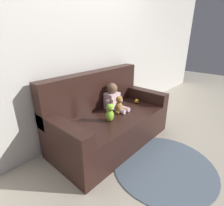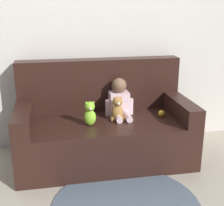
{
  "view_description": "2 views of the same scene",
  "coord_description": "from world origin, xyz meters",
  "px_view_note": "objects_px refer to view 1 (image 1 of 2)",
  "views": [
    {
      "loc": [
        -1.62,
        -1.46,
        1.48
      ],
      "look_at": [
        -0.0,
        -0.01,
        0.61
      ],
      "focal_mm": 28.0,
      "sensor_mm": 36.0,
      "label": 1
    },
    {
      "loc": [
        -0.47,
        -2.86,
        1.54
      ],
      "look_at": [
        0.06,
        -0.07,
        0.63
      ],
      "focal_mm": 50.0,
      "sensor_mm": 36.0,
      "label": 2
    }
  ],
  "objects_px": {
    "teddy_bear_brown": "(119,105)",
    "person_baby": "(113,99)",
    "toy_ball": "(137,101)",
    "couch": "(108,120)",
    "plush_toy_side": "(110,113)"
  },
  "relations": [
    {
      "from": "teddy_bear_brown",
      "to": "toy_ball",
      "type": "relative_size",
      "value": 3.64
    },
    {
      "from": "couch",
      "to": "teddy_bear_brown",
      "type": "bearing_deg",
      "value": -38.75
    },
    {
      "from": "couch",
      "to": "teddy_bear_brown",
      "type": "xyz_separation_m",
      "value": [
        0.12,
        -0.1,
        0.22
      ]
    },
    {
      "from": "person_baby",
      "to": "plush_toy_side",
      "type": "relative_size",
      "value": 1.62
    },
    {
      "from": "couch",
      "to": "toy_ball",
      "type": "bearing_deg",
      "value": -8.21
    },
    {
      "from": "teddy_bear_brown",
      "to": "person_baby",
      "type": "bearing_deg",
      "value": 71.26
    },
    {
      "from": "couch",
      "to": "plush_toy_side",
      "type": "xyz_separation_m",
      "value": [
        -0.16,
        -0.18,
        0.22
      ]
    },
    {
      "from": "person_baby",
      "to": "teddy_bear_brown",
      "type": "distance_m",
      "value": 0.17
    },
    {
      "from": "person_baby",
      "to": "teddy_bear_brown",
      "type": "bearing_deg",
      "value": -108.74
    },
    {
      "from": "plush_toy_side",
      "to": "toy_ball",
      "type": "relative_size",
      "value": 3.55
    },
    {
      "from": "toy_ball",
      "to": "teddy_bear_brown",
      "type": "bearing_deg",
      "value": -178.35
    },
    {
      "from": "toy_ball",
      "to": "plush_toy_side",
      "type": "bearing_deg",
      "value": -172.35
    },
    {
      "from": "couch",
      "to": "person_baby",
      "type": "xyz_separation_m",
      "value": [
        0.17,
        0.06,
        0.26
      ]
    },
    {
      "from": "teddy_bear_brown",
      "to": "plush_toy_side",
      "type": "relative_size",
      "value": 1.03
    },
    {
      "from": "couch",
      "to": "teddy_bear_brown",
      "type": "relative_size",
      "value": 7.07
    }
  ]
}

